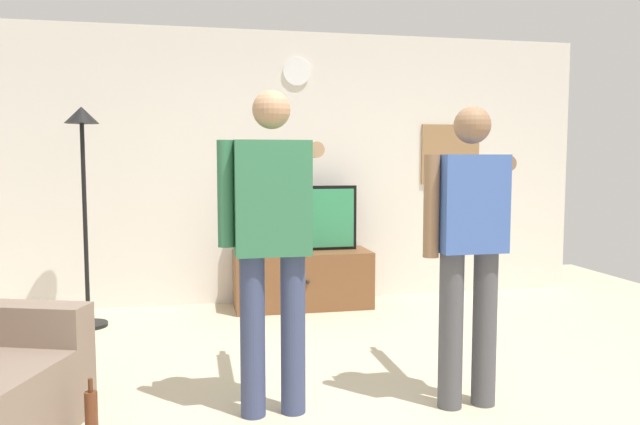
{
  "coord_description": "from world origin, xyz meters",
  "views": [
    {
      "loc": [
        -0.87,
        -3.17,
        1.45
      ],
      "look_at": [
        0.05,
        1.2,
        1.05
      ],
      "focal_mm": 34.23,
      "sensor_mm": 36.0,
      "label": 1
    }
  ],
  "objects_px": {
    "wall_clock": "(297,72)",
    "beverage_bottle": "(91,415)",
    "framed_picture": "(450,155)",
    "television": "(301,218)",
    "floor_lamp": "(83,171)",
    "person_standing_nearer_couch": "(469,239)",
    "tv_stand": "(302,279)",
    "person_standing_nearer_lamp": "(272,233)"
  },
  "relations": [
    {
      "from": "television",
      "to": "person_standing_nearer_lamp",
      "type": "xyz_separation_m",
      "value": [
        -0.61,
        -2.47,
        0.17
      ]
    },
    {
      "from": "television",
      "to": "floor_lamp",
      "type": "distance_m",
      "value": 2.02
    },
    {
      "from": "tv_stand",
      "to": "television",
      "type": "xyz_separation_m",
      "value": [
        0.0,
        0.05,
        0.59
      ]
    },
    {
      "from": "television",
      "to": "beverage_bottle",
      "type": "distance_m",
      "value": 3.13
    },
    {
      "from": "framed_picture",
      "to": "person_standing_nearer_couch",
      "type": "height_order",
      "value": "framed_picture"
    },
    {
      "from": "wall_clock",
      "to": "beverage_bottle",
      "type": "height_order",
      "value": "wall_clock"
    },
    {
      "from": "television",
      "to": "beverage_bottle",
      "type": "bearing_deg",
      "value": -120.86
    },
    {
      "from": "tv_stand",
      "to": "framed_picture",
      "type": "relative_size",
      "value": 2.05
    },
    {
      "from": "tv_stand",
      "to": "beverage_bottle",
      "type": "xyz_separation_m",
      "value": [
        -1.56,
        -2.57,
        -0.14
      ]
    },
    {
      "from": "framed_picture",
      "to": "person_standing_nearer_lamp",
      "type": "bearing_deg",
      "value": -129.7
    },
    {
      "from": "tv_stand",
      "to": "person_standing_nearer_couch",
      "type": "xyz_separation_m",
      "value": [
        0.52,
        -2.54,
        0.71
      ]
    },
    {
      "from": "tv_stand",
      "to": "person_standing_nearer_lamp",
      "type": "bearing_deg",
      "value": -104.06
    },
    {
      "from": "framed_picture",
      "to": "tv_stand",
      "type": "bearing_deg",
      "value": -169.85
    },
    {
      "from": "floor_lamp",
      "to": "framed_picture",
      "type": "bearing_deg",
      "value": 9.66
    },
    {
      "from": "tv_stand",
      "to": "floor_lamp",
      "type": "xyz_separation_m",
      "value": [
        -1.93,
        -0.31,
        1.07
      ]
    },
    {
      "from": "television",
      "to": "framed_picture",
      "type": "distance_m",
      "value": 1.78
    },
    {
      "from": "person_standing_nearer_lamp",
      "to": "tv_stand",
      "type": "bearing_deg",
      "value": 75.94
    },
    {
      "from": "wall_clock",
      "to": "person_standing_nearer_lamp",
      "type": "height_order",
      "value": "wall_clock"
    },
    {
      "from": "wall_clock",
      "to": "person_standing_nearer_couch",
      "type": "relative_size",
      "value": 0.16
    },
    {
      "from": "framed_picture",
      "to": "person_standing_nearer_couch",
      "type": "bearing_deg",
      "value": -111.76
    },
    {
      "from": "beverage_bottle",
      "to": "tv_stand",
      "type": "bearing_deg",
      "value": 58.68
    },
    {
      "from": "television",
      "to": "person_standing_nearer_lamp",
      "type": "relative_size",
      "value": 0.6
    },
    {
      "from": "floor_lamp",
      "to": "beverage_bottle",
      "type": "relative_size",
      "value": 5.76
    },
    {
      "from": "tv_stand",
      "to": "person_standing_nearer_couch",
      "type": "relative_size",
      "value": 0.76
    },
    {
      "from": "television",
      "to": "person_standing_nearer_couch",
      "type": "bearing_deg",
      "value": -78.66
    },
    {
      "from": "television",
      "to": "person_standing_nearer_couch",
      "type": "xyz_separation_m",
      "value": [
        0.52,
        -2.58,
        0.12
      ]
    },
    {
      "from": "wall_clock",
      "to": "beverage_bottle",
      "type": "bearing_deg",
      "value": -118.67
    },
    {
      "from": "floor_lamp",
      "to": "person_standing_nearer_couch",
      "type": "bearing_deg",
      "value": -42.2
    },
    {
      "from": "framed_picture",
      "to": "television",
      "type": "bearing_deg",
      "value": -171.42
    },
    {
      "from": "wall_clock",
      "to": "framed_picture",
      "type": "relative_size",
      "value": 0.42
    },
    {
      "from": "framed_picture",
      "to": "person_standing_nearer_lamp",
      "type": "xyz_separation_m",
      "value": [
        -2.25,
        -2.72,
        -0.45
      ]
    },
    {
      "from": "framed_picture",
      "to": "person_standing_nearer_couch",
      "type": "xyz_separation_m",
      "value": [
        -1.13,
        -2.83,
        -0.51
      ]
    },
    {
      "from": "tv_stand",
      "to": "person_standing_nearer_lamp",
      "type": "xyz_separation_m",
      "value": [
        -0.61,
        -2.42,
        0.76
      ]
    },
    {
      "from": "person_standing_nearer_lamp",
      "to": "person_standing_nearer_couch",
      "type": "distance_m",
      "value": 1.13
    },
    {
      "from": "tv_stand",
      "to": "person_standing_nearer_couch",
      "type": "bearing_deg",
      "value": -78.46
    },
    {
      "from": "floor_lamp",
      "to": "person_standing_nearer_lamp",
      "type": "relative_size",
      "value": 1.04
    },
    {
      "from": "framed_picture",
      "to": "floor_lamp",
      "type": "xyz_separation_m",
      "value": [
        -3.58,
        -0.61,
        -0.14
      ]
    },
    {
      "from": "wall_clock",
      "to": "beverage_bottle",
      "type": "xyz_separation_m",
      "value": [
        -1.56,
        -2.86,
        -2.17
      ]
    },
    {
      "from": "wall_clock",
      "to": "tv_stand",
      "type": "bearing_deg",
      "value": -90.0
    },
    {
      "from": "television",
      "to": "wall_clock",
      "type": "bearing_deg",
      "value": 90.0
    },
    {
      "from": "tv_stand",
      "to": "wall_clock",
      "type": "bearing_deg",
      "value": 90.0
    },
    {
      "from": "beverage_bottle",
      "to": "framed_picture",
      "type": "bearing_deg",
      "value": 41.74
    }
  ]
}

